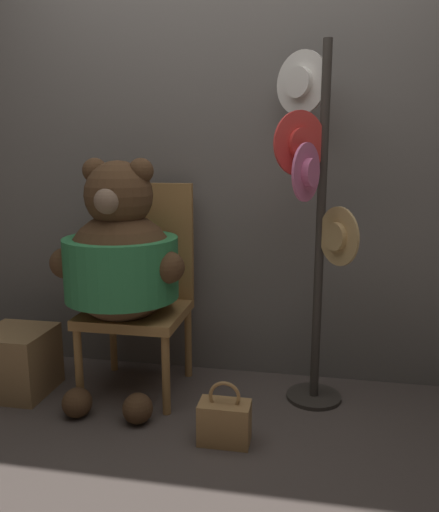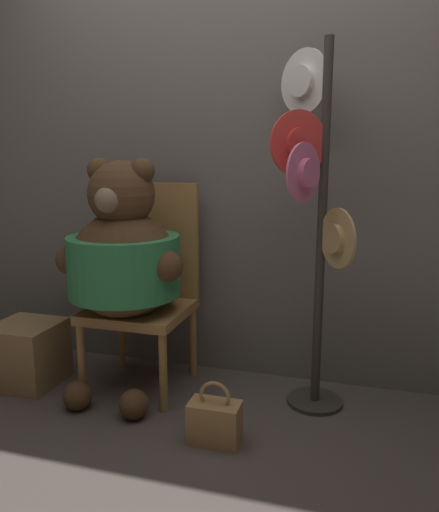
{
  "view_description": "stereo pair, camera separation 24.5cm",
  "coord_description": "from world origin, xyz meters",
  "views": [
    {
      "loc": [
        0.44,
        -2.01,
        1.24
      ],
      "look_at": [
        -0.0,
        0.35,
        0.75
      ],
      "focal_mm": 35.0,
      "sensor_mm": 36.0,
      "label": 1
    },
    {
      "loc": [
        0.68,
        -1.95,
        1.24
      ],
      "look_at": [
        -0.0,
        0.35,
        0.75
      ],
      "focal_mm": 35.0,
      "sensor_mm": 36.0,
      "label": 2
    }
  ],
  "objects": [
    {
      "name": "hat_display_rack",
      "position": [
        0.44,
        0.39,
        1.01
      ],
      "size": [
        0.41,
        0.46,
        1.75
      ],
      "color": "#332D28",
      "rests_on": "ground_plane"
    },
    {
      "name": "handbag_on_ground",
      "position": [
        0.1,
        -0.05,
        0.1
      ],
      "size": [
        0.22,
        0.13,
        0.29
      ],
      "color": "#A87A47",
      "rests_on": "ground_plane"
    },
    {
      "name": "wall_back",
      "position": [
        0.0,
        0.74,
        1.36
      ],
      "size": [
        8.0,
        0.1,
        2.72
      ],
      "color": "#66605B",
      "rests_on": "ground_plane"
    },
    {
      "name": "ground_plane",
      "position": [
        0.0,
        0.0,
        0.0
      ],
      "size": [
        14.0,
        14.0,
        0.0
      ],
      "primitive_type": "plane",
      "color": "#4C423D"
    },
    {
      "name": "chair",
      "position": [
        -0.45,
        0.45,
        0.55
      ],
      "size": [
        0.51,
        0.5,
        1.09
      ],
      "color": "#9E703D",
      "rests_on": "ground_plane"
    },
    {
      "name": "teddy_bear",
      "position": [
        -0.48,
        0.27,
        0.72
      ],
      "size": [
        0.68,
        0.6,
        1.22
      ],
      "color": "#4C331E",
      "rests_on": "ground_plane"
    },
    {
      "name": "wooden_crate",
      "position": [
        -1.06,
        0.22,
        0.17
      ],
      "size": [
        0.34,
        0.34,
        0.34
      ],
      "color": "#937047",
      "rests_on": "ground_plane"
    }
  ]
}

